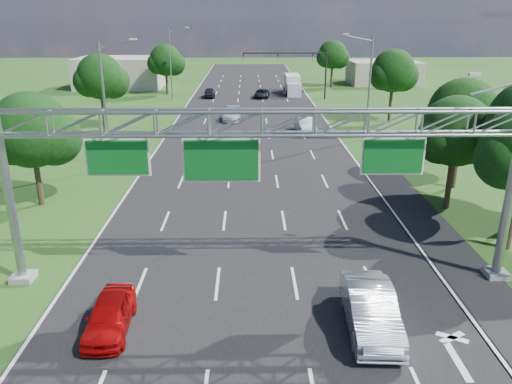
{
  "coord_description": "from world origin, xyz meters",
  "views": [
    {
      "loc": [
        -0.32,
        -8.98,
        11.85
      ],
      "look_at": [
        0.04,
        14.0,
        3.64
      ],
      "focal_mm": 35.0,
      "sensor_mm": 36.0,
      "label": 1
    }
  ],
  "objects_px": {
    "red_coupe": "(110,315)",
    "silver_sedan": "(370,309)",
    "box_truck": "(293,85)",
    "traffic_signal": "(302,63)",
    "sign_gantry": "(264,137)"
  },
  "relations": [
    {
      "from": "traffic_signal",
      "to": "box_truck",
      "type": "relative_size",
      "value": 1.6
    },
    {
      "from": "red_coupe",
      "to": "traffic_signal",
      "type": "bearing_deg",
      "value": 74.56
    },
    {
      "from": "red_coupe",
      "to": "silver_sedan",
      "type": "distance_m",
      "value": 10.3
    },
    {
      "from": "silver_sedan",
      "to": "box_truck",
      "type": "height_order",
      "value": "box_truck"
    },
    {
      "from": "sign_gantry",
      "to": "traffic_signal",
      "type": "distance_m",
      "value": 53.51
    },
    {
      "from": "box_truck",
      "to": "silver_sedan",
      "type": "bearing_deg",
      "value": -91.37
    },
    {
      "from": "sign_gantry",
      "to": "traffic_signal",
      "type": "height_order",
      "value": "sign_gantry"
    },
    {
      "from": "box_truck",
      "to": "red_coupe",
      "type": "bearing_deg",
      "value": -100.7
    },
    {
      "from": "red_coupe",
      "to": "box_truck",
      "type": "xyz_separation_m",
      "value": [
        12.48,
        62.26,
        0.7
      ]
    },
    {
      "from": "red_coupe",
      "to": "box_truck",
      "type": "distance_m",
      "value": 63.51
    },
    {
      "from": "sign_gantry",
      "to": "traffic_signal",
      "type": "relative_size",
      "value": 1.92
    },
    {
      "from": "sign_gantry",
      "to": "silver_sedan",
      "type": "xyz_separation_m",
      "value": [
        4.14,
        -4.06,
        -6.03
      ]
    },
    {
      "from": "traffic_signal",
      "to": "silver_sedan",
      "type": "bearing_deg",
      "value": -93.02
    },
    {
      "from": "traffic_signal",
      "to": "red_coupe",
      "type": "relative_size",
      "value": 3.03
    },
    {
      "from": "sign_gantry",
      "to": "box_truck",
      "type": "xyz_separation_m",
      "value": [
        6.32,
        58.23,
        -5.51
      ]
    }
  ]
}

